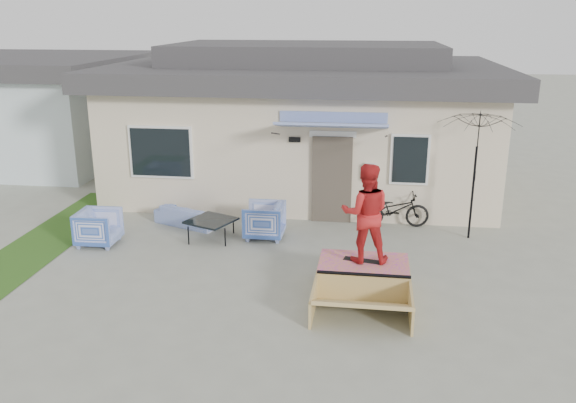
# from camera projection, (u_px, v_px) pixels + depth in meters

# --- Properties ---
(ground) EXTENTS (90.00, 90.00, 0.00)m
(ground) POSITION_uv_depth(u_px,v_px,m) (258.00, 302.00, 10.53)
(ground) COLOR gray
(ground) RESTS_ON ground
(grass_strip) EXTENTS (1.40, 8.00, 0.01)m
(grass_strip) POSITION_uv_depth(u_px,v_px,m) (40.00, 246.00, 13.08)
(grass_strip) COLOR #264E17
(grass_strip) RESTS_ON ground
(house) EXTENTS (10.80, 8.49, 4.10)m
(house) POSITION_uv_depth(u_px,v_px,m) (306.00, 118.00, 17.52)
(house) COLOR beige
(house) RESTS_ON ground
(neighbor_house) EXTENTS (8.60, 7.60, 3.50)m
(neighbor_house) POSITION_uv_depth(u_px,v_px,m) (11.00, 106.00, 20.79)
(neighbor_house) COLOR silver
(neighbor_house) RESTS_ON ground
(loveseat) EXTENTS (1.67, 1.05, 0.63)m
(loveseat) POSITION_uv_depth(u_px,v_px,m) (188.00, 212.00, 14.31)
(loveseat) COLOR #254DAB
(loveseat) RESTS_ON ground
(armchair_left) EXTENTS (0.80, 0.85, 0.86)m
(armchair_left) POSITION_uv_depth(u_px,v_px,m) (99.00, 226.00, 13.05)
(armchair_left) COLOR #254DAB
(armchair_left) RESTS_ON ground
(armchair_right) EXTENTS (0.81, 0.86, 0.89)m
(armchair_right) POSITION_uv_depth(u_px,v_px,m) (264.00, 219.00, 13.45)
(armchair_right) COLOR #254DAB
(armchair_right) RESTS_ON ground
(coffee_table) EXTENTS (1.21, 1.21, 0.45)m
(coffee_table) POSITION_uv_depth(u_px,v_px,m) (211.00, 229.00, 13.43)
(coffee_table) COLOR black
(coffee_table) RESTS_ON ground
(bicycle) EXTENTS (1.67, 0.75, 1.04)m
(bicycle) POSITION_uv_depth(u_px,v_px,m) (395.00, 206.00, 14.12)
(bicycle) COLOR black
(bicycle) RESTS_ON ground
(patio_umbrella) EXTENTS (2.20, 2.12, 2.20)m
(patio_umbrella) POSITION_uv_depth(u_px,v_px,m) (475.00, 162.00, 13.03)
(patio_umbrella) COLOR black
(patio_umbrella) RESTS_ON ground
(skate_ramp) EXTENTS (1.63, 2.16, 0.54)m
(skate_ramp) POSITION_uv_depth(u_px,v_px,m) (363.00, 276.00, 10.92)
(skate_ramp) COLOR tan
(skate_ramp) RESTS_ON ground
(skateboard) EXTENTS (0.76, 0.34, 0.05)m
(skateboard) POSITION_uv_depth(u_px,v_px,m) (364.00, 260.00, 10.88)
(skateboard) COLOR black
(skateboard) RESTS_ON skate_ramp
(skater) EXTENTS (0.93, 0.74, 1.80)m
(skater) POSITION_uv_depth(u_px,v_px,m) (366.00, 212.00, 10.61)
(skater) COLOR red
(skater) RESTS_ON skateboard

